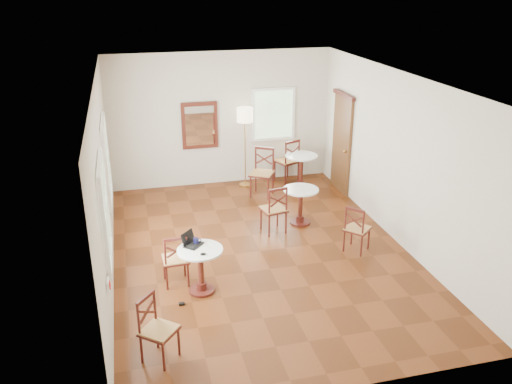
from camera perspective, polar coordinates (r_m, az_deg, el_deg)
ground at (r=9.39m, az=0.45°, el=-6.33°), size 7.00×7.00×0.00m
room_shell at (r=8.89m, az=-0.34°, el=5.22°), size 5.02×7.02×3.01m
cafe_table_near at (r=8.09m, az=-5.95°, el=-7.84°), size 0.69×0.69×0.72m
cafe_table_mid at (r=10.26m, az=4.79°, el=-1.10°), size 0.68×0.68×0.72m
cafe_table_back at (r=12.02m, az=4.84°, el=2.61°), size 0.73×0.73×0.77m
chair_near_a at (r=8.35m, az=-8.63°, el=-7.13°), size 0.41×0.41×0.87m
chair_near_b at (r=6.88m, az=-10.51°, el=-14.26°), size 0.57×0.57×0.88m
chair_mid_a at (r=9.88m, az=1.95°, el=-1.85°), size 0.50×0.50×0.93m
chair_mid_b at (r=9.37m, az=10.74°, el=-3.89°), size 0.56×0.56×0.86m
chair_back_a at (r=12.34m, az=3.39°, el=3.36°), size 0.62×0.62×1.04m
chair_back_b at (r=11.55m, az=0.68°, el=2.10°), size 0.66×0.66×1.05m
floor_lamp at (r=11.80m, az=-1.19°, el=7.69°), size 0.35×0.35×1.81m
laptop at (r=8.08m, az=-6.95°, el=-5.32°), size 0.36×0.37×0.20m
mouse at (r=7.79m, az=-5.69°, el=-6.62°), size 0.09×0.06×0.03m
navy_mug at (r=8.10m, az=-6.42°, el=-5.23°), size 0.12×0.08×0.10m
water_glass at (r=8.00m, az=-5.10°, el=-5.54°), size 0.06×0.06×0.09m
power_adapter at (r=8.04m, az=-7.96°, el=-11.77°), size 0.09×0.05×0.03m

